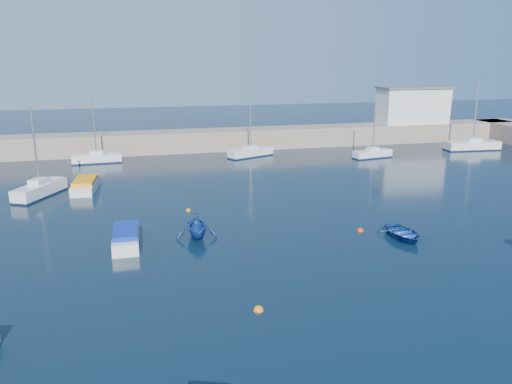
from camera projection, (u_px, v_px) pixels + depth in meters
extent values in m
plane|color=black|center=(364.00, 314.00, 23.82)|extent=(220.00, 220.00, 0.00)
cube|color=gray|center=(210.00, 140.00, 66.55)|extent=(96.00, 4.50, 2.60)
cube|color=silver|center=(413.00, 106.00, 72.70)|extent=(10.00, 4.00, 5.00)
cube|color=silver|center=(40.00, 190.00, 44.03)|extent=(4.13, 5.90, 1.13)
cylinder|color=#B7BABC|center=(35.00, 146.00, 43.02)|extent=(0.17, 0.17, 6.68)
cube|color=silver|center=(97.00, 159.00, 58.18)|extent=(5.61, 1.86, 1.04)
cylinder|color=#B7BABC|center=(94.00, 127.00, 57.23)|extent=(0.15, 0.15, 6.37)
cube|color=silver|center=(251.00, 153.00, 61.94)|extent=(6.13, 3.96, 0.99)
cylinder|color=#B7BABC|center=(250.00, 121.00, 60.93)|extent=(0.14, 0.14, 6.87)
cube|color=silver|center=(372.00, 154.00, 61.19)|extent=(5.18, 2.28, 0.94)
cylinder|color=#B7BABC|center=(374.00, 127.00, 60.33)|extent=(0.14, 0.14, 5.76)
cube|color=silver|center=(472.00, 146.00, 66.52)|extent=(7.42, 2.58, 1.16)
cylinder|color=#B7BABC|center=(476.00, 110.00, 65.28)|extent=(0.17, 0.17, 8.38)
cube|color=silver|center=(126.00, 239.00, 32.56)|extent=(1.70, 4.64, 0.82)
cube|color=navy|center=(125.00, 231.00, 32.41)|extent=(1.60, 3.49, 0.31)
cube|color=silver|center=(86.00, 186.00, 46.11)|extent=(2.35, 5.57, 0.81)
cube|color=orange|center=(85.00, 180.00, 45.97)|extent=(2.14, 4.21, 0.30)
imported|color=navy|center=(403.00, 233.00, 33.72)|extent=(2.56, 3.56, 0.73)
imported|color=navy|center=(196.00, 226.00, 33.80)|extent=(2.85, 3.28, 1.70)
sphere|color=orange|center=(258.00, 310.00, 24.13)|extent=(0.50, 0.50, 0.50)
sphere|color=red|center=(360.00, 231.00, 35.23)|extent=(0.49, 0.49, 0.49)
sphere|color=orange|center=(188.00, 211.00, 39.93)|extent=(0.40, 0.40, 0.40)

